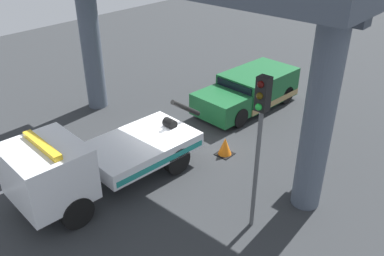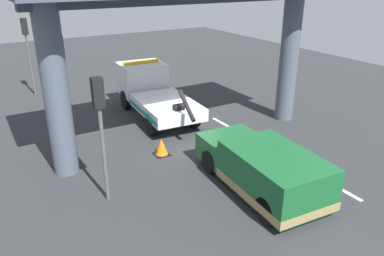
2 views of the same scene
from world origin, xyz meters
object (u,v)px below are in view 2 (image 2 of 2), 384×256
traffic_light_far (62,68)px  tow_truck_white (152,90)px  towed_van_green (263,169)px  traffic_light_near (100,113)px  traffic_light_mid (27,40)px  traffic_cone_orange (162,147)px

traffic_light_far → tow_truck_white: bearing=-65.8°
towed_van_green → traffic_light_near: bearing=65.3°
traffic_light_near → traffic_light_mid: traffic_light_mid is taller
traffic_light_far → traffic_light_mid: 8.50m
towed_van_green → traffic_cone_orange: bearing=22.8°
traffic_light_near → traffic_cone_orange: size_ratio=5.75×
tow_truck_white → traffic_light_far: size_ratio=1.58×
tow_truck_white → towed_van_green: bearing=179.6°
tow_truck_white → towed_van_green: (-8.75, 0.06, -0.42)m
traffic_light_far → traffic_cone_orange: traffic_light_far is taller
tow_truck_white → traffic_light_far: (-2.11, 4.71, 2.17)m
towed_van_green → traffic_light_near: 5.56m
tow_truck_white → traffic_light_near: 8.30m
tow_truck_white → traffic_light_mid: size_ratio=1.65×
traffic_light_near → traffic_cone_orange: (1.97, -2.92, -2.62)m
traffic_light_near → traffic_light_far: size_ratio=0.87×
traffic_light_far → traffic_light_mid: size_ratio=1.05×
traffic_light_near → traffic_cone_orange: 4.39m
towed_van_green → traffic_light_far: 8.50m
traffic_light_near → traffic_cone_orange: bearing=-56.1°
traffic_light_near → traffic_light_mid: bearing=0.0°
traffic_cone_orange → towed_van_green: bearing=-157.2°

